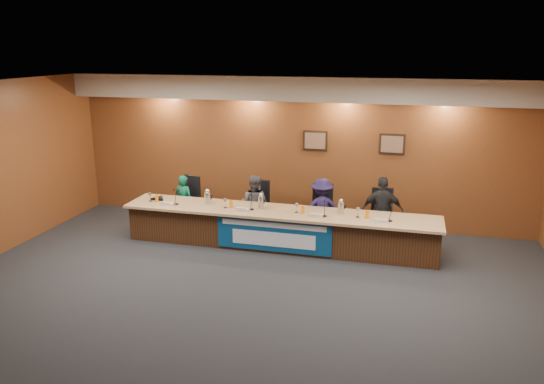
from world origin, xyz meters
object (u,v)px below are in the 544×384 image
at_px(dais_body, 279,229).
at_px(carafe_left, 208,198).
at_px(panelist_c, 322,209).
at_px(panelist_a, 184,201).
at_px(carafe_right, 341,208).
at_px(office_chair_a, 186,204).
at_px(panelist_d, 382,211).
at_px(panelist_b, 255,204).
at_px(office_chair_d, 382,220).
at_px(carafe_mid, 261,202).
at_px(speakerphone, 159,199).
at_px(banner, 274,235).
at_px(office_chair_b, 256,210).
at_px(office_chair_c, 322,215).

height_order(dais_body, carafe_left, carafe_left).
distance_m(panelist_c, carafe_left, 2.29).
bearing_deg(panelist_a, carafe_right, -179.22).
bearing_deg(office_chair_a, panelist_d, 15.80).
relative_size(dais_body, carafe_left, 24.65).
relative_size(panelist_b, office_chair_d, 2.61).
distance_m(panelist_a, carafe_mid, 2.02).
relative_size(panelist_c, office_chair_a, 2.64).
relative_size(office_chair_d, carafe_right, 2.04).
xyz_separation_m(dais_body, panelist_d, (1.92, 0.62, 0.34)).
height_order(office_chair_a, speakerphone, speakerphone).
distance_m(dais_body, panelist_a, 2.35).
bearing_deg(carafe_right, carafe_left, -179.38).
xyz_separation_m(panelist_b, carafe_left, (-0.79, -0.60, 0.25)).
relative_size(banner, panelist_c, 1.73).
relative_size(office_chair_b, office_chair_c, 1.00).
relative_size(panelist_b, office_chair_a, 2.61).
bearing_deg(speakerphone, carafe_left, -1.38).
distance_m(dais_body, carafe_left, 1.56).
relative_size(office_chair_a, office_chair_b, 1.00).
bearing_deg(office_chair_b, banner, -51.05).
relative_size(panelist_b, carafe_mid, 4.92).
relative_size(office_chair_b, carafe_left, 1.97).
distance_m(panelist_a, office_chair_c, 2.99).
bearing_deg(panelist_c, speakerphone, -7.46).
distance_m(office_chair_d, carafe_left, 3.48).
distance_m(panelist_b, carafe_mid, 0.74).
relative_size(office_chair_b, speakerphone, 1.50).
distance_m(panelist_b, office_chair_c, 1.41).
relative_size(panelist_c, carafe_right, 5.40).
height_order(panelist_c, carafe_mid, panelist_c).
xyz_separation_m(banner, panelist_a, (-2.25, 1.04, 0.20)).
bearing_deg(panelist_b, dais_body, 149.24).
bearing_deg(carafe_mid, office_chair_a, 159.08).
height_order(office_chair_b, office_chair_c, same).
height_order(dais_body, office_chair_a, dais_body).
bearing_deg(panelist_d, carafe_left, 4.34).
bearing_deg(speakerphone, panelist_a, 62.31).
distance_m(office_chair_b, carafe_right, 2.02).
xyz_separation_m(panelist_a, carafe_mid, (1.90, -0.63, 0.30)).
xyz_separation_m(office_chair_c, carafe_left, (-2.20, -0.70, 0.39)).
height_order(panelist_a, carafe_right, panelist_a).
bearing_deg(carafe_right, office_chair_c, 124.22).
distance_m(panelist_c, office_chair_a, 2.99).
relative_size(panelist_a, carafe_mid, 4.53).
relative_size(banner, carafe_right, 9.36).
xyz_separation_m(office_chair_c, carafe_mid, (-1.09, -0.73, 0.40)).
xyz_separation_m(panelist_c, office_chair_a, (-2.98, 0.10, -0.15)).
bearing_deg(carafe_mid, carafe_left, 178.76).
relative_size(dais_body, carafe_right, 25.53).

